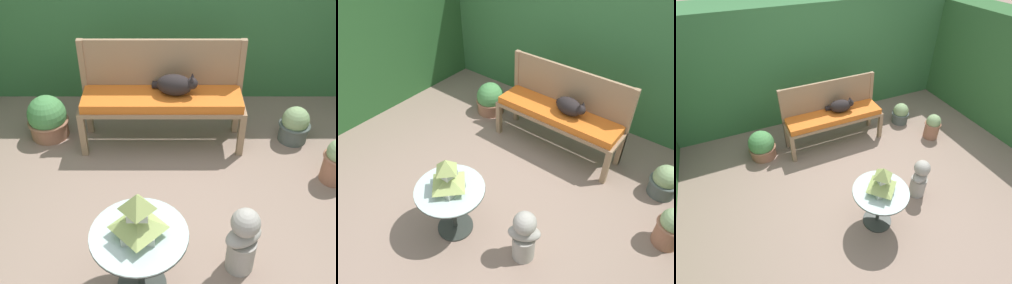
{
  "view_description": "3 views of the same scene",
  "coord_description": "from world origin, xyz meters",
  "views": [
    {
      "loc": [
        -0.04,
        -2.37,
        2.64
      ],
      "look_at": [
        -0.04,
        0.21,
        0.63
      ],
      "focal_mm": 45.0,
      "sensor_mm": 36.0,
      "label": 1
    },
    {
      "loc": [
        1.39,
        -1.89,
        2.73
      ],
      "look_at": [
        -0.25,
        0.21,
        0.53
      ],
      "focal_mm": 35.0,
      "sensor_mm": 36.0,
      "label": 2
    },
    {
      "loc": [
        -1.38,
        -2.21,
        2.8
      ],
      "look_at": [
        -0.17,
        0.48,
        0.41
      ],
      "focal_mm": 28.0,
      "sensor_mm": 36.0,
      "label": 3
    }
  ],
  "objects": [
    {
      "name": "bench_backrest",
      "position": [
        -0.1,
        1.22,
        0.74
      ],
      "size": [
        1.57,
        0.06,
        1.03
      ],
      "color": "#937556",
      "rests_on": "ground"
    },
    {
      "name": "cat",
      "position": [
        0.03,
        1.04,
        0.66
      ],
      "size": [
        0.43,
        0.28,
        0.22
      ],
      "rotation": [
        0.0,
        0.0,
        -0.16
      ],
      "color": "black",
      "rests_on": "garden_bench"
    },
    {
      "name": "potted_plant_patio_mid",
      "position": [
        1.47,
        0.46,
        0.22
      ],
      "size": [
        0.28,
        0.28,
        0.44
      ],
      "color": "#9E664C",
      "rests_on": "ground"
    },
    {
      "name": "ground",
      "position": [
        0.0,
        0.0,
        0.0
      ],
      "size": [
        30.0,
        30.0,
        0.0
      ],
      "primitive_type": "plane",
      "color": "gray"
    },
    {
      "name": "patio_table",
      "position": [
        -0.23,
        -0.64,
        0.44
      ],
      "size": [
        0.64,
        0.64,
        0.56
      ],
      "color": "#2D332D",
      "rests_on": "ground"
    },
    {
      "name": "pagoda_birdhouse",
      "position": [
        -0.23,
        -0.64,
        0.7
      ],
      "size": [
        0.28,
        0.28,
        0.35
      ],
      "color": "#B2BCA8",
      "rests_on": "patio_table"
    },
    {
      "name": "potted_plant_bench_left",
      "position": [
        -1.26,
        1.14,
        0.2
      ],
      "size": [
        0.42,
        0.42,
        0.45
      ],
      "color": "#9E664C",
      "rests_on": "ground"
    },
    {
      "name": "foliage_hedge_back",
      "position": [
        0.0,
        2.39,
        0.98
      ],
      "size": [
        6.4,
        0.97,
        1.96
      ],
      "primitive_type": "cube",
      "color": "#38703D",
      "rests_on": "ground"
    },
    {
      "name": "garden_bench",
      "position": [
        -0.1,
        1.02,
        0.48
      ],
      "size": [
        1.57,
        0.44,
        0.56
      ],
      "color": "#937556",
      "rests_on": "ground"
    },
    {
      "name": "potted_plant_bench_right",
      "position": [
        1.23,
        1.06,
        0.18
      ],
      "size": [
        0.32,
        0.32,
        0.38
      ],
      "color": "#4C5651",
      "rests_on": "ground"
    },
    {
      "name": "garden_bust",
      "position": [
        0.48,
        -0.48,
        0.29
      ],
      "size": [
        0.33,
        0.28,
        0.58
      ],
      "rotation": [
        0.0,
        0.0,
        0.51
      ],
      "color": "#A39E93",
      "rests_on": "ground"
    },
    {
      "name": "foliage_hedge_left",
      "position": [
        -2.85,
        0.15,
        0.92
      ],
      "size": [
        0.7,
        3.5,
        1.83
      ],
      "primitive_type": "cube",
      "color": "#285628",
      "rests_on": "ground"
    }
  ]
}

